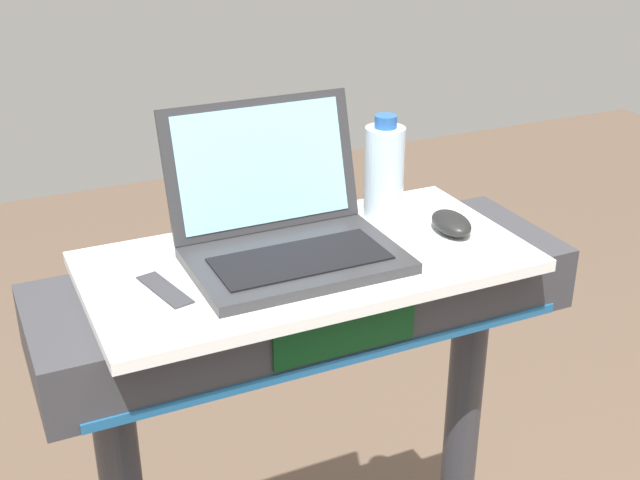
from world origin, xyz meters
The scene contains 5 objects.
desk_board centered at (0.00, 0.70, 1.06)m, with size 0.72×0.37×0.02m, color white.
laptop centered at (-0.03, 0.72, 1.12)m, with size 0.33×0.29×0.23m.
computer_mouse centered at (0.27, 0.68, 1.09)m, with size 0.06×0.10×0.03m, color black.
water_bottle centered at (0.20, 0.80, 1.16)m, with size 0.07×0.07×0.19m.
tv_remote centered at (-0.25, 0.64, 1.08)m, with size 0.08×0.17×0.02m.
Camera 1 is at (-0.50, -0.42, 1.67)m, focal length 46.73 mm.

